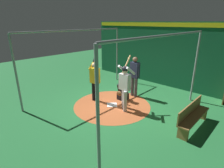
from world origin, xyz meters
The scene contains 10 objects.
ground_plane centered at (0.00, 0.00, 0.00)m, with size 25.17×25.17×0.00m, color #216633.
dirt_circle centered at (0.00, 0.00, 0.00)m, with size 3.22×3.22×0.01m, color #AD562D.
home_plate centered at (0.00, 0.00, 0.01)m, with size 0.42×0.42×0.01m, color white.
batter centered at (-0.08, 0.60, 1.09)m, with size 0.68×0.49×2.12m.
catcher centered at (-0.73, -0.05, 0.38)m, with size 0.58×0.40×0.96m.
umpire centered at (-1.44, 0.07, 1.06)m, with size 0.23×0.49×1.87m.
visitor centered at (0.16, -0.86, 1.01)m, with size 0.56×0.54×2.09m.
back_wall centered at (-3.91, 0.00, 1.69)m, with size 0.22×9.17×3.36m.
cage_frame centered at (0.00, 0.00, 2.11)m, with size 5.70×4.52×3.02m.
bench centered at (-0.58, 3.08, 0.45)m, with size 1.91×0.36×0.85m.
Camera 1 is at (5.01, 4.69, 3.36)m, focal length 28.67 mm.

